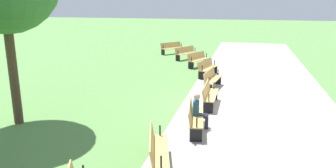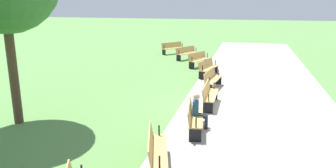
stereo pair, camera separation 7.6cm
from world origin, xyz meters
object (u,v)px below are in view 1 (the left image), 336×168
bench_1 (186,53)px  bench_7 (157,149)px  person_seated (199,110)px  bench_0 (172,48)px  bench_6 (194,116)px  bench_2 (198,59)px  bench_4 (212,79)px  bench_5 (209,94)px  bench_3 (207,67)px

bench_1 → bench_7: bearing=38.9°
bench_1 → person_seated: size_ratio=1.60×
bench_0 → bench_7: same height
person_seated → bench_6: bearing=-35.1°
bench_2 → bench_4: size_ratio=0.99×
bench_4 → bench_7: 8.03m
bench_2 → bench_1: bearing=-129.5°
bench_7 → bench_4: bearing=160.5°
bench_1 → bench_5: size_ratio=0.98×
person_seated → bench_0: bearing=-171.7°
bench_0 → bench_6: (15.15, 4.20, 0.00)m
bench_5 → bench_7: same height
person_seated → bench_2: bearing=-179.3°
bench_3 → bench_4: size_ratio=1.00×
bench_1 → bench_3: size_ratio=0.95×
bench_6 → bench_4: bearing=172.2°
bench_5 → bench_7: (5.32, -0.72, 0.00)m
bench_1 → person_seated: person_seated is taller
bench_4 → person_seated: 5.15m
bench_4 → bench_6: bearing=7.8°
bench_2 → bench_6: (10.55, 1.43, 0.00)m
bench_0 → bench_3: 8.02m
bench_3 → bench_7: bearing=15.6°
bench_7 → person_seated: size_ratio=1.68×
bench_3 → bench_4: 2.69m
bench_6 → person_seated: bearing=144.9°
bench_5 → bench_7: size_ratio=0.97×
bench_1 → bench_0: bearing=-113.9°
bench_2 → bench_5: size_ratio=1.01×
bench_3 → bench_5: bearing=23.3°
bench_2 → bench_5: same height
bench_3 → bench_0: bearing=-137.3°
bench_4 → bench_5: bearing=11.7°
bench_4 → bench_6: same height
bench_1 → bench_4: (7.57, 2.66, 0.00)m
bench_2 → bench_3: 2.69m
bench_1 → bench_5: 10.64m
bench_6 → bench_0: bearing=-172.3°
bench_0 → bench_6: 15.72m
bench_0 → bench_4: (9.78, 4.20, 0.00)m
bench_0 → bench_4: size_ratio=0.91×
bench_3 → bench_7: size_ratio=1.00×
bench_6 → bench_7: 2.69m
bench_7 → bench_0: bearing=176.0°
bench_1 → bench_6: 13.22m
bench_2 → bench_6: bearing=31.1°
bench_1 → bench_7: 15.73m
bench_1 → person_seated: 13.02m
bench_1 → bench_4: bearing=50.5°
bench_0 → person_seated: person_seated is taller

